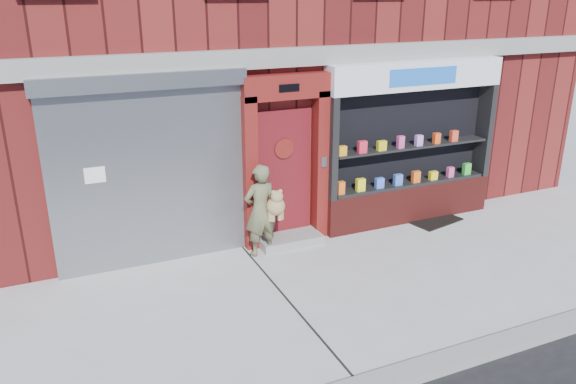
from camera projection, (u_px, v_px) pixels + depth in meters
ground at (379, 278)px, 8.60m from camera, size 80.00×80.00×0.00m
curb at (477, 352)px, 6.73m from camera, size 60.00×0.30×0.12m
shutter_bay at (149, 160)px, 8.53m from camera, size 3.10×0.30×3.04m
red_door_bay at (286, 161)px, 9.42m from camera, size 1.52×0.58×2.90m
pharmacy_bay at (410, 150)px, 10.36m from camera, size 3.50×0.41×3.00m
woman at (262, 210)px, 9.12m from camera, size 0.68×0.49×1.56m
doormat at (433, 219)px, 10.76m from camera, size 1.11×0.89×0.02m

